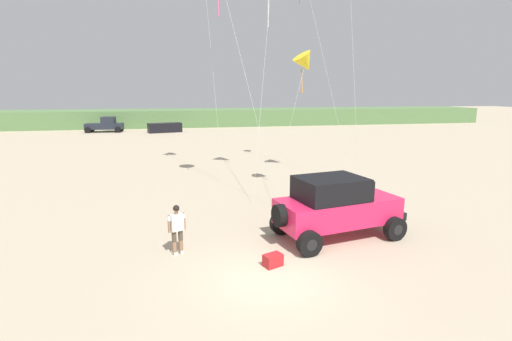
% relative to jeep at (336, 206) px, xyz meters
% --- Properties ---
extents(ground_plane, '(220.00, 220.00, 0.00)m').
position_rel_jeep_xyz_m(ground_plane, '(-3.02, -2.52, -1.20)').
color(ground_plane, tan).
extents(dune_ridge, '(90.00, 8.86, 2.47)m').
position_rel_jeep_xyz_m(dune_ridge, '(-0.92, 48.01, 0.03)').
color(dune_ridge, '#567A47').
rests_on(dune_ridge, ground_plane).
extents(jeep, '(5.01, 3.15, 2.26)m').
position_rel_jeep_xyz_m(jeep, '(0.00, 0.00, 0.00)').
color(jeep, '#EA2151').
rests_on(jeep, ground_plane).
extents(person_watching, '(0.59, 0.42, 1.67)m').
position_rel_jeep_xyz_m(person_watching, '(-5.62, -0.35, -0.26)').
color(person_watching, '#8C664C').
rests_on(person_watching, ground_plane).
extents(cooler_box, '(0.66, 0.55, 0.38)m').
position_rel_jeep_xyz_m(cooler_box, '(-2.78, -1.82, -1.01)').
color(cooler_box, '#B21E23').
rests_on(cooler_box, ground_plane).
extents(distant_pickup, '(4.70, 2.60, 1.98)m').
position_rel_jeep_xyz_m(distant_pickup, '(-14.96, 40.07, -0.26)').
color(distant_pickup, '#1E232D').
rests_on(distant_pickup, ground_plane).
extents(distant_sedan, '(4.48, 2.66, 1.20)m').
position_rel_jeep_xyz_m(distant_sedan, '(-7.36, 38.23, -0.60)').
color(distant_sedan, black).
rests_on(distant_sedan, ground_plane).
extents(kite_blue_swept, '(2.70, 2.05, 7.14)m').
position_rel_jeep_xyz_m(kite_blue_swept, '(0.74, 6.11, 5.37)').
color(kite_blue_swept, yellow).
rests_on(kite_blue_swept, ground_plane).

